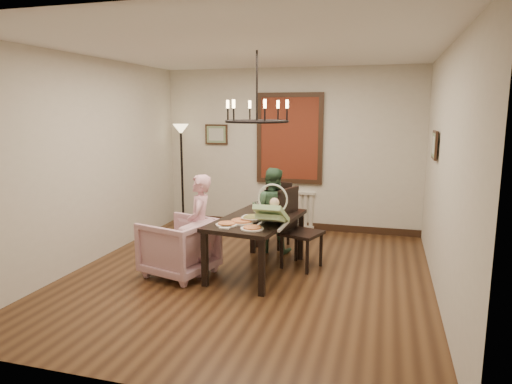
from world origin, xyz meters
The scene contains 17 objects.
room_shell centered at (0.00, 0.37, 1.40)m, with size 4.51×5.00×2.81m.
dining_table centered at (0.06, 0.18, 0.63)m, with size 1.06×1.63×0.72m.
chair_far centered at (-0.01, 1.35, 0.50)m, with size 0.44×0.44×1.00m, color black, non-canonical shape.
chair_right centered at (0.59, 0.51, 0.54)m, with size 0.47×0.47×1.07m, color black, non-canonical shape.
armchair centered at (-0.86, -0.19, 0.37)m, with size 0.79×0.81×0.74m, color #CD9DAF.
elderly_woman centered at (-0.61, -0.10, 0.54)m, with size 0.39×0.26×1.07m, color #E9A4B5.
seated_man centered at (0.03, 1.09, 0.52)m, with size 0.51×0.40×1.05m, color #385E41.
baby_bouncer centered at (0.35, -0.17, 0.89)m, with size 0.39×0.54×0.35m, color #AFDD99, non-canonical shape.
salad_bowl centered at (0.06, -0.02, 0.76)m, with size 0.32×0.32×0.08m, color white.
pizza_platter centered at (-0.04, -0.11, 0.74)m, with size 0.30×0.30×0.04m, color tan.
drinking_glass centered at (0.02, 0.35, 0.79)m, with size 0.07×0.07×0.15m, color silver.
window_blinds centered at (0.00, 2.46, 1.60)m, with size 1.00×0.03×1.40m, color maroon.
radiator centered at (0.00, 2.48, 0.35)m, with size 0.92×0.12×0.62m, color silver, non-canonical shape.
picture_back centered at (-1.35, 2.47, 1.65)m, with size 0.42×0.03×0.36m, color black.
picture_right centered at (2.21, 0.90, 1.65)m, with size 0.42×0.03×0.36m, color black.
floor_lamp centered at (-1.90, 2.15, 0.90)m, with size 0.30×0.30×1.80m, color black, non-canonical shape.
chandelier centered at (0.06, 0.18, 1.95)m, with size 0.80×0.80×0.04m, color black.
Camera 1 is at (1.63, -5.30, 2.10)m, focal length 32.00 mm.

